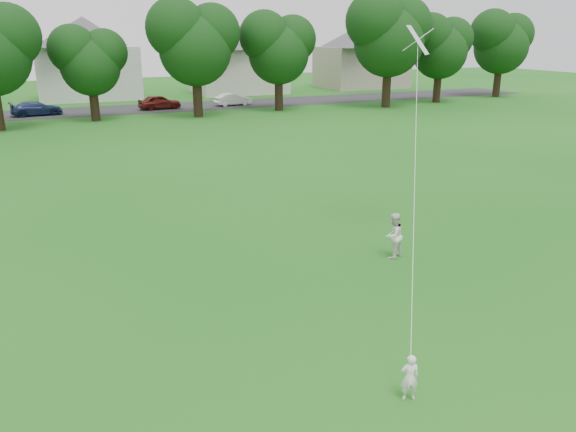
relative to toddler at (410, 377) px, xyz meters
name	(u,v)px	position (x,y,z in m)	size (l,w,h in m)	color
ground	(321,343)	(-0.58, 2.41, -0.46)	(160.00, 160.00, 0.00)	#155814
street	(102,111)	(-0.58, 44.41, -0.46)	(90.00, 7.00, 0.01)	#2D2D30
toddler	(410,377)	(0.00, 0.00, 0.00)	(0.34, 0.22, 0.93)	white
older_boy	(393,236)	(3.62, 5.93, 0.23)	(0.67, 0.53, 1.39)	white
kite	(415,161)	(2.68, 3.88, 2.99)	(3.29, 4.48, 10.94)	white
tree_row	(127,36)	(1.19, 38.27, 5.74)	(83.06, 10.07, 10.79)	black
house_row	(101,51)	(0.92, 54.41, 4.26)	(77.46, 14.16, 9.44)	white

